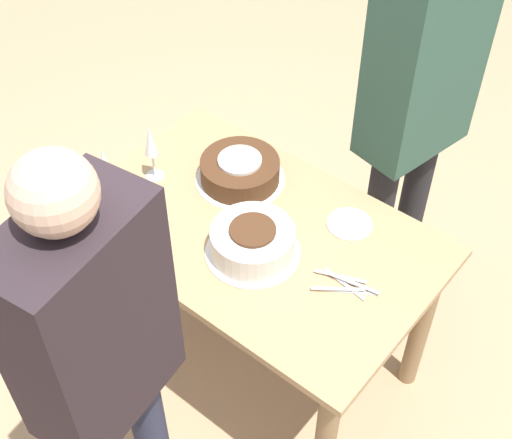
{
  "coord_description": "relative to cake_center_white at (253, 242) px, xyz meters",
  "views": [
    {
      "loc": [
        -1.05,
        1.28,
        2.53
      ],
      "look_at": [
        0.0,
        0.0,
        0.82
      ],
      "focal_mm": 50.0,
      "sensor_mm": 36.0,
      "label": 1
    }
  ],
  "objects": [
    {
      "name": "ground_plane",
      "position": [
        0.06,
        -0.09,
        -0.82
      ],
      "size": [
        12.0,
        12.0,
        0.0
      ],
      "primitive_type": "plane",
      "color": "tan"
    },
    {
      "name": "person_watching",
      "position": [
        -0.05,
        0.67,
        0.18
      ],
      "size": [
        0.27,
        0.43,
        1.66
      ],
      "rotation": [
        0.0,
        0.0,
        -1.43
      ],
      "color": "#2D334C",
      "rests_on": "ground_plane"
    },
    {
      "name": "wine_glass_near",
      "position": [
        0.51,
        -0.06,
        0.1
      ],
      "size": [
        0.07,
        0.07,
        0.23
      ],
      "color": "silver",
      "rests_on": "dining_table"
    },
    {
      "name": "cake_center_white",
      "position": [
        0.0,
        0.0,
        0.0
      ],
      "size": [
        0.32,
        0.32,
        0.11
      ],
      "color": "white",
      "rests_on": "dining_table"
    },
    {
      "name": "cake_front_chocolate",
      "position": [
        0.26,
        -0.24,
        -0.01
      ],
      "size": [
        0.33,
        0.33,
        0.1
      ],
      "color": "white",
      "rests_on": "dining_table"
    },
    {
      "name": "fork_pile",
      "position": [
        -0.32,
        -0.07,
        -0.04
      ],
      "size": [
        0.22,
        0.14,
        0.01
      ],
      "color": "silver",
      "rests_on": "dining_table"
    },
    {
      "name": "dining_table",
      "position": [
        0.06,
        -0.09,
        -0.2
      ],
      "size": [
        1.23,
        0.77,
        0.77
      ],
      "color": "tan",
      "rests_on": "ground_plane"
    },
    {
      "name": "wine_glass_far",
      "position": [
        0.56,
        0.11,
        0.09
      ],
      "size": [
        0.06,
        0.06,
        0.22
      ],
      "color": "silver",
      "rests_on": "dining_table"
    },
    {
      "name": "person_cutting",
      "position": [
        -0.15,
        -0.74,
        0.23
      ],
      "size": [
        0.29,
        0.44,
        1.74
      ],
      "rotation": [
        0.0,
        0.0,
        1.38
      ],
      "color": "#232328",
      "rests_on": "ground_plane"
    },
    {
      "name": "dessert_plate_left",
      "position": [
        -0.18,
        -0.31,
        -0.05
      ],
      "size": [
        0.16,
        0.16,
        0.01
      ],
      "color": "beige",
      "rests_on": "dining_table"
    }
  ]
}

